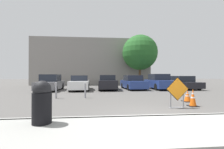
# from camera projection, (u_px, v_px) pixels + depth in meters

# --- Properties ---
(ground_plane) EXTENTS (96.00, 96.00, 0.00)m
(ground_plane) POSITION_uv_depth(u_px,v_px,m) (117.00, 90.00, 14.82)
(ground_plane) COLOR #565451
(sidewalk_strip) EXTENTS (30.48, 2.19, 0.14)m
(sidewalk_strip) POSITION_uv_depth(u_px,v_px,m) (173.00, 129.00, 3.77)
(sidewalk_strip) COLOR #999993
(sidewalk_strip) RESTS_ON ground_plane
(curb_lip) EXTENTS (30.48, 0.20, 0.14)m
(curb_lip) POSITION_uv_depth(u_px,v_px,m) (156.00, 117.00, 4.86)
(curb_lip) COLOR #999993
(curb_lip) RESTS_ON ground_plane
(road_closed_sign) EXTENTS (1.03, 0.20, 1.35)m
(road_closed_sign) POSITION_uv_depth(u_px,v_px,m) (177.00, 92.00, 6.58)
(road_closed_sign) COLOR black
(road_closed_sign) RESTS_ON ground_plane
(traffic_cone_nearest) EXTENTS (0.40, 0.40, 0.82)m
(traffic_cone_nearest) POSITION_uv_depth(u_px,v_px,m) (193.00, 98.00, 6.94)
(traffic_cone_nearest) COLOR black
(traffic_cone_nearest) RESTS_ON ground_plane
(traffic_cone_second) EXTENTS (0.49, 0.49, 0.62)m
(traffic_cone_second) POSITION_uv_depth(u_px,v_px,m) (187.00, 96.00, 8.18)
(traffic_cone_second) COLOR black
(traffic_cone_second) RESTS_ON ground_plane
(parked_car_nearest) EXTENTS (1.83, 4.01, 1.54)m
(parked_car_nearest) POSITION_uv_depth(u_px,v_px,m) (50.00, 83.00, 14.30)
(parked_car_nearest) COLOR slate
(parked_car_nearest) RESTS_ON ground_plane
(parked_car_second) EXTENTS (1.96, 4.71, 1.44)m
(parked_car_second) POSITION_uv_depth(u_px,v_px,m) (80.00, 83.00, 14.90)
(parked_car_second) COLOR white
(parked_car_second) RESTS_ON ground_plane
(parked_car_third) EXTENTS (1.82, 4.15, 1.48)m
(parked_car_third) POSITION_uv_depth(u_px,v_px,m) (107.00, 83.00, 15.24)
(parked_car_third) COLOR black
(parked_car_third) RESTS_ON ground_plane
(parked_car_fourth) EXTENTS (2.11, 4.26, 1.46)m
(parked_car_fourth) POSITION_uv_depth(u_px,v_px,m) (133.00, 83.00, 15.71)
(parked_car_fourth) COLOR navy
(parked_car_fourth) RESTS_ON ground_plane
(parked_car_fifth) EXTENTS (1.96, 4.25, 1.59)m
(parked_car_fifth) POSITION_uv_depth(u_px,v_px,m) (159.00, 82.00, 15.76)
(parked_car_fifth) COLOR navy
(parked_car_fifth) RESTS_ON ground_plane
(parked_car_sixth) EXTENTS (1.95, 4.45, 1.39)m
(parked_car_sixth) POSITION_uv_depth(u_px,v_px,m) (183.00, 83.00, 16.18)
(parked_car_sixth) COLOR black
(parked_car_sixth) RESTS_ON ground_plane
(trash_bin) EXTENTS (0.50, 0.50, 1.15)m
(trash_bin) POSITION_uv_depth(u_px,v_px,m) (42.00, 102.00, 4.02)
(trash_bin) COLOR black
(trash_bin) RESTS_ON sidewalk_strip
(bollard_nearest) EXTENTS (0.12, 0.12, 0.95)m
(bollard_nearest) POSITION_uv_depth(u_px,v_px,m) (85.00, 90.00, 9.52)
(bollard_nearest) COLOR gray
(bollard_nearest) RESTS_ON ground_plane
(bollard_second) EXTENTS (0.12, 0.12, 1.00)m
(bollard_second) POSITION_uv_depth(u_px,v_px,m) (56.00, 90.00, 9.35)
(bollard_second) COLOR gray
(bollard_second) RESTS_ON ground_plane
(building_facade_backdrop) EXTENTS (17.87, 5.00, 7.08)m
(building_facade_backdrop) POSITION_uv_depth(u_px,v_px,m) (93.00, 63.00, 24.55)
(building_facade_backdrop) COLOR gray
(building_facade_backdrop) RESTS_ON ground_plane
(street_tree_behind_lot) EXTENTS (4.87, 4.87, 7.07)m
(street_tree_behind_lot) POSITION_uv_depth(u_px,v_px,m) (140.00, 53.00, 20.83)
(street_tree_behind_lot) COLOR #513823
(street_tree_behind_lot) RESTS_ON ground_plane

